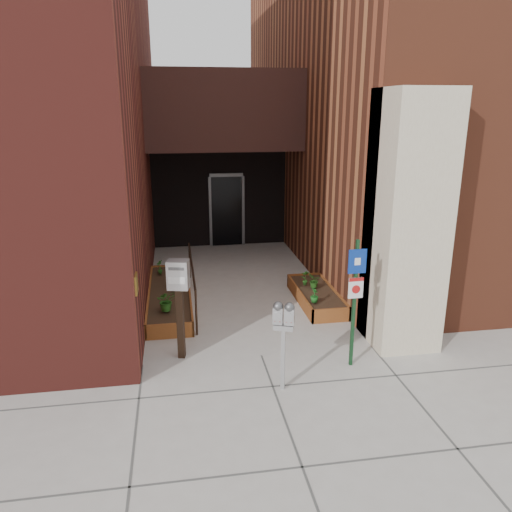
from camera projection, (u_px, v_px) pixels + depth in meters
name	position (u px, v px, depth m)	size (l,w,h in m)	color
ground	(261.00, 356.00, 8.56)	(80.00, 80.00, 0.00)	#9E9991
architecture	(212.00, 73.00, 13.61)	(20.00, 14.60, 10.00)	maroon
planter_left	(170.00, 297.00, 10.83)	(0.90, 3.60, 0.30)	brown
planter_right	(316.00, 297.00, 10.85)	(0.80, 2.20, 0.30)	brown
handrail	(192.00, 270.00, 10.68)	(0.04, 3.34, 0.90)	black
parking_meter	(284.00, 322.00, 7.24)	(0.33, 0.21, 1.41)	#A8A8AA
sign_post	(355.00, 290.00, 7.87)	(0.29, 0.07, 2.14)	#14391D
payment_dropbox	(179.00, 288.00, 8.16)	(0.39, 0.33, 1.73)	black
shrub_left_a	(166.00, 301.00, 9.63)	(0.37, 0.37, 0.41)	#28621C
shrub_left_b	(176.00, 283.00, 10.71)	(0.18, 0.18, 0.33)	#2A5D1A
shrub_left_c	(172.00, 279.00, 10.94)	(0.18, 0.18, 0.32)	#225418
shrub_left_d	(160.00, 267.00, 11.76)	(0.18, 0.18, 0.34)	#22621C
shrub_right_a	(314.00, 295.00, 10.06)	(0.17, 0.17, 0.30)	#1A5C1C
shrub_right_b	(305.00, 278.00, 11.02)	(0.18, 0.18, 0.34)	#215418
shrub_right_c	(314.00, 281.00, 10.86)	(0.28, 0.28, 0.31)	#215317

